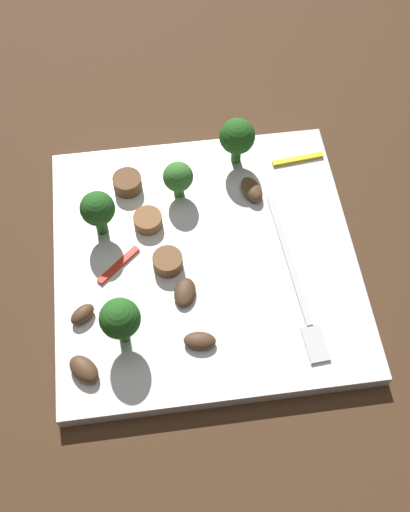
# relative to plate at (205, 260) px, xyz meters

# --- Properties ---
(ground_plane) EXTENTS (1.40, 1.40, 0.00)m
(ground_plane) POSITION_rel_plate_xyz_m (0.00, 0.00, -0.01)
(ground_plane) COLOR #422B19
(plate) EXTENTS (0.29, 0.29, 0.02)m
(plate) POSITION_rel_plate_xyz_m (0.00, 0.00, 0.00)
(plate) COLOR white
(plate) RESTS_ON ground_plane
(fork) EXTENTS (0.18, 0.02, 0.00)m
(fork) POSITION_rel_plate_xyz_m (0.05, 0.08, 0.01)
(fork) COLOR silver
(fork) RESTS_ON plate
(broccoli_floret_0) EXTENTS (0.03, 0.03, 0.05)m
(broccoli_floret_0) POSITION_rel_plate_xyz_m (-0.04, -0.10, 0.04)
(broccoli_floret_0) COLOR #296420
(broccoli_floret_0) RESTS_ON plate
(broccoli_floret_1) EXTENTS (0.04, 0.04, 0.06)m
(broccoli_floret_1) POSITION_rel_plate_xyz_m (-0.11, 0.05, 0.04)
(broccoli_floret_1) COLOR #296420
(broccoli_floret_1) RESTS_ON plate
(broccoli_floret_2) EXTENTS (0.03, 0.03, 0.04)m
(broccoli_floret_2) POSITION_rel_plate_xyz_m (-0.08, -0.02, 0.03)
(broccoli_floret_2) COLOR #408630
(broccoli_floret_2) RESTS_ON plate
(broccoli_floret_3) EXTENTS (0.04, 0.04, 0.06)m
(broccoli_floret_3) POSITION_rel_plate_xyz_m (0.08, -0.08, 0.05)
(broccoli_floret_3) COLOR #296420
(broccoli_floret_3) RESTS_ON plate
(sausage_slice_0) EXTENTS (0.04, 0.04, 0.01)m
(sausage_slice_0) POSITION_rel_plate_xyz_m (0.01, -0.04, 0.02)
(sausage_slice_0) COLOR brown
(sausage_slice_0) RESTS_ON plate
(sausage_slice_1) EXTENTS (0.04, 0.04, 0.01)m
(sausage_slice_1) POSITION_rel_plate_xyz_m (-0.04, -0.05, 0.01)
(sausage_slice_1) COLOR brown
(sausage_slice_1) RESTS_ON plate
(sausage_slice_2) EXTENTS (0.04, 0.04, 0.02)m
(sausage_slice_2) POSITION_rel_plate_xyz_m (-0.09, -0.07, 0.02)
(sausage_slice_2) COLOR brown
(sausage_slice_2) RESTS_ON plate
(mushroom_0) EXTENTS (0.04, 0.03, 0.01)m
(mushroom_0) POSITION_rel_plate_xyz_m (-0.07, 0.06, 0.01)
(mushroom_0) COLOR brown
(mushroom_0) RESTS_ON plate
(mushroom_1) EXTENTS (0.04, 0.03, 0.01)m
(mushroom_1) POSITION_rel_plate_xyz_m (0.10, -0.12, 0.01)
(mushroom_1) COLOR #4C331E
(mushroom_1) RESTS_ON plate
(mushroom_2) EXTENTS (0.03, 0.03, 0.01)m
(mushroom_2) POSITION_rel_plate_xyz_m (0.05, -0.12, 0.01)
(mushroom_2) COLOR #4C331E
(mushroom_2) RESTS_ON plate
(mushroom_3) EXTENTS (0.02, 0.03, 0.01)m
(mushroom_3) POSITION_rel_plate_xyz_m (0.09, -0.02, 0.01)
(mushroom_3) COLOR #4C331E
(mushroom_3) RESTS_ON plate
(mushroom_4) EXTENTS (0.03, 0.03, 0.01)m
(mushroom_4) POSITION_rel_plate_xyz_m (0.04, -0.02, 0.01)
(mushroom_4) COLOR #422B19
(mushroom_4) RESTS_ON plate
(pepper_strip_0) EXTENTS (0.01, 0.06, 0.00)m
(pepper_strip_0) POSITION_rel_plate_xyz_m (-0.10, 0.11, 0.01)
(pepper_strip_0) COLOR yellow
(pepper_strip_0) RESTS_ON plate
(pepper_strip_1) EXTENTS (0.04, 0.04, 0.00)m
(pepper_strip_1) POSITION_rel_plate_xyz_m (-0.00, -0.08, 0.01)
(pepper_strip_1) COLOR red
(pepper_strip_1) RESTS_ON plate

